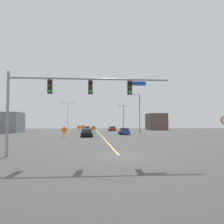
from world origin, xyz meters
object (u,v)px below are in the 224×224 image
at_px(traffic_signal_assembly, 69,92).
at_px(street_lamp_far_right, 123,115).
at_px(street_lamp_mid_right, 139,111).
at_px(construction_sign_median_near, 83,128).
at_px(car_green_far, 87,129).
at_px(car_blue_passing, 124,131).
at_px(construction_sign_left_shoulder, 79,128).
at_px(construction_sign_right_lane, 64,130).
at_px(car_red_mid, 112,129).
at_px(street_lamp_near_left, 68,114).
at_px(construction_sign_right_shoulder, 93,129).
at_px(car_black_distant, 87,133).

height_order(traffic_signal_assembly, street_lamp_far_right, street_lamp_far_right).
xyz_separation_m(traffic_signal_assembly, street_lamp_mid_right, (14.07, 41.02, 0.62)).
distance_m(construction_sign_median_near, car_green_far, 20.88).
bearing_deg(car_blue_passing, construction_sign_median_near, 142.70).
height_order(street_lamp_mid_right, car_green_far, street_lamp_mid_right).
relative_size(street_lamp_mid_right, construction_sign_median_near, 4.69).
distance_m(traffic_signal_assembly, construction_sign_left_shoulder, 47.04).
relative_size(construction_sign_left_shoulder, car_green_far, 0.48).
distance_m(traffic_signal_assembly, street_lamp_far_right, 72.93).
relative_size(car_green_far, car_blue_passing, 0.95).
xyz_separation_m(construction_sign_left_shoulder, construction_sign_right_lane, (-1.36, -23.18, -0.03)).
xyz_separation_m(construction_sign_right_lane, car_green_far, (3.58, 36.79, -0.52)).
relative_size(street_lamp_mid_right, car_red_mid, 2.23).
xyz_separation_m(construction_sign_median_near, car_green_far, (0.88, 20.85, -0.66)).
relative_size(street_lamp_mid_right, street_lamp_far_right, 1.06).
bearing_deg(construction_sign_median_near, car_red_mid, 62.74).
bearing_deg(construction_sign_right_lane, car_green_far, 84.44).
xyz_separation_m(construction_sign_left_shoulder, car_blue_passing, (10.50, -14.22, -0.54)).
bearing_deg(street_lamp_near_left, construction_sign_left_shoulder, -76.16).
bearing_deg(car_green_far, construction_sign_right_shoulder, -86.62).
xyz_separation_m(street_lamp_near_left, car_black_distant, (7.33, -41.66, -5.17)).
xyz_separation_m(traffic_signal_assembly, construction_sign_right_lane, (-2.91, 23.70, -3.65)).
xyz_separation_m(street_lamp_near_left, construction_sign_median_near, (6.19, -26.90, -4.53)).
bearing_deg(street_lamp_mid_right, car_blue_passing, -121.43).
height_order(street_lamp_mid_right, car_red_mid, street_lamp_mid_right).
xyz_separation_m(street_lamp_far_right, car_black_distant, (-13.43, -46.62, -4.83)).
bearing_deg(street_lamp_far_right, construction_sign_right_shoulder, -107.32).
xyz_separation_m(construction_sign_right_lane, car_blue_passing, (11.87, 8.96, -0.51)).
height_order(street_lamp_far_right, car_blue_passing, street_lamp_far_right).
distance_m(traffic_signal_assembly, car_green_far, 60.63).
bearing_deg(construction_sign_left_shoulder, street_lamp_near_left, 103.84).
relative_size(traffic_signal_assembly, street_lamp_mid_right, 1.24).
height_order(car_green_far, car_blue_passing, car_blue_passing).
distance_m(car_red_mid, car_blue_passing, 24.13).
height_order(construction_sign_left_shoulder, car_red_mid, construction_sign_left_shoulder).
xyz_separation_m(street_lamp_near_left, construction_sign_left_shoulder, (4.84, -19.67, -4.64)).
distance_m(traffic_signal_assembly, street_lamp_near_left, 66.86).
bearing_deg(car_red_mid, car_green_far, 155.10).
xyz_separation_m(construction_sign_median_near, car_red_mid, (8.84, 17.15, -0.67)).
distance_m(traffic_signal_assembly, car_blue_passing, 34.12).
xyz_separation_m(street_lamp_mid_right, construction_sign_left_shoulder, (-15.61, 5.86, -4.24)).
xyz_separation_m(construction_sign_median_near, car_blue_passing, (9.16, -6.98, -0.65)).
bearing_deg(car_green_far, construction_sign_median_near, -92.41).
relative_size(traffic_signal_assembly, construction_sign_left_shoulder, 6.43).
bearing_deg(traffic_signal_assembly, car_green_far, 89.36).
bearing_deg(car_green_far, car_black_distant, -89.56).
height_order(street_lamp_far_right, street_lamp_near_left, street_lamp_near_left).
bearing_deg(construction_sign_median_near, construction_sign_right_shoulder, -69.82).
relative_size(traffic_signal_assembly, car_blue_passing, 2.95).
bearing_deg(car_black_distant, construction_sign_median_near, 94.45).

